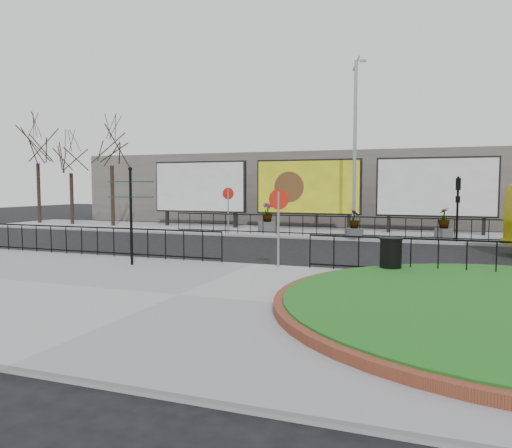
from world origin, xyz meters
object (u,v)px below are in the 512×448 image
at_px(lamp_post, 355,145).
at_px(planter_c, 444,226).
at_px(fingerpost_sign, 131,206).
at_px(litter_bin, 391,256).
at_px(planter_a, 267,221).
at_px(billboard_mid, 308,187).
at_px(planter_b, 354,227).

bearing_deg(lamp_post, planter_c, -0.00).
distance_m(lamp_post, planter_c, 6.05).
distance_m(fingerpost_sign, litter_bin, 8.28).
bearing_deg(lamp_post, planter_a, -180.00).
relative_size(fingerpost_sign, planter_a, 1.97).
distance_m(fingerpost_sign, planter_c, 15.88).
xyz_separation_m(litter_bin, planter_c, (1.49, 11.60, 0.04)).
distance_m(fingerpost_sign, planter_a, 12.67).
height_order(billboard_mid, planter_a, billboard_mid).
bearing_deg(litter_bin, lamp_post, 104.30).
height_order(lamp_post, litter_bin, lamp_post).
relative_size(billboard_mid, planter_a, 3.83).
bearing_deg(billboard_mid, fingerpost_sign, -98.37).
relative_size(billboard_mid, fingerpost_sign, 1.94).
bearing_deg(litter_bin, planter_c, 82.70).
relative_size(lamp_post, fingerpost_sign, 2.89).
distance_m(billboard_mid, planter_b, 5.24).
xyz_separation_m(fingerpost_sign, planter_a, (0.34, 12.59, -1.35)).
relative_size(lamp_post, planter_b, 6.54).
xyz_separation_m(planter_a, planter_b, (5.10, -1.60, -0.06)).
height_order(planter_a, planter_c, planter_a).
xyz_separation_m(litter_bin, planter_a, (-7.77, 11.60, 0.02)).
bearing_deg(billboard_mid, planter_b, -47.35).
distance_m(lamp_post, planter_b, 4.49).
height_order(billboard_mid, planter_c, billboard_mid).
height_order(fingerpost_sign, planter_c, fingerpost_sign).
bearing_deg(lamp_post, planter_b, -79.96).
bearing_deg(fingerpost_sign, litter_bin, -6.82).
distance_m(fingerpost_sign, planter_b, 12.34).
xyz_separation_m(billboard_mid, fingerpost_sign, (-2.14, -14.56, -0.55)).
bearing_deg(planter_a, billboard_mid, 47.52).
height_order(lamp_post, planter_b, lamp_post).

